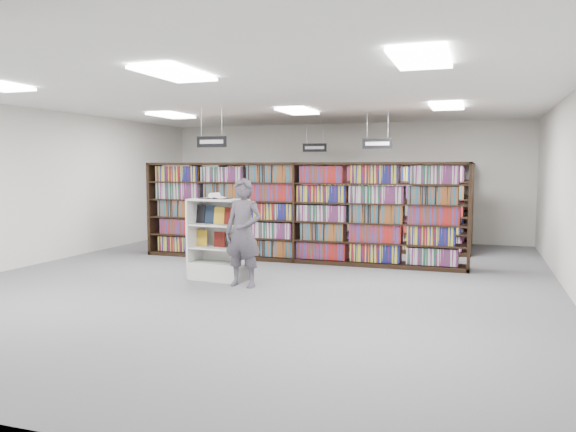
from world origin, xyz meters
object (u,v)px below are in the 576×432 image
(bookshelf_row_near, at_px, (298,212))
(open_book, at_px, (215,197))
(endcap_display, at_px, (219,252))
(shopper, at_px, (243,233))

(bookshelf_row_near, xyz_separation_m, open_book, (-0.81, -2.26, 0.42))
(bookshelf_row_near, relative_size, open_book, 12.81)
(bookshelf_row_near, bearing_deg, endcap_display, -107.71)
(shopper, bearing_deg, open_book, 153.71)
(shopper, bearing_deg, endcap_display, 151.76)
(open_book, bearing_deg, shopper, -29.77)
(endcap_display, bearing_deg, shopper, -26.86)
(bookshelf_row_near, relative_size, endcap_display, 4.86)
(endcap_display, bearing_deg, bookshelf_row_near, 78.14)
(bookshelf_row_near, bearing_deg, shopper, -91.76)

